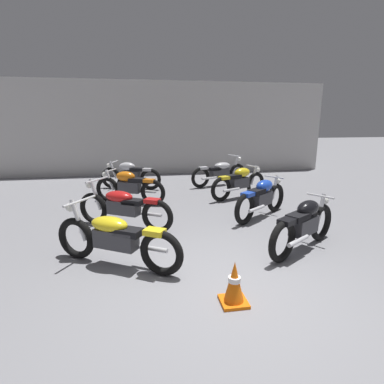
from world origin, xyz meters
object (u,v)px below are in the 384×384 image
object	(u,v)px
motorcycle_left_row_1	(123,207)
motorcycle_left_row_2	(129,186)
motorcycle_right_row_3	(220,172)
motorcycle_right_row_2	(239,182)
motorcycle_left_row_3	(130,175)
motorcycle_right_row_0	(304,224)
motorcycle_right_row_1	(262,198)
motorcycle_left_row_0	(115,238)
traffic_cone	(234,284)

from	to	relation	value
motorcycle_left_row_1	motorcycle_left_row_2	size ratio (longest dim) A/B	1.05
motorcycle_left_row_1	motorcycle_right_row_3	size ratio (longest dim) A/B	0.93
motorcycle_left_row_1	motorcycle_right_row_2	distance (m)	3.63
motorcycle_left_row_3	motorcycle_left_row_2	bearing A→B (deg)	-89.43
motorcycle_left_row_3	motorcycle_right_row_3	distance (m)	2.92
motorcycle_right_row_0	motorcycle_right_row_1	world-z (taller)	same
motorcycle_right_row_0	motorcycle_right_row_3	distance (m)	5.27
motorcycle_left_row_0	motorcycle_left_row_3	bearing A→B (deg)	89.03
motorcycle_left_row_1	traffic_cone	xyz separation A→B (m)	(1.41, -2.89, -0.19)
motorcycle_left_row_3	traffic_cone	xyz separation A→B (m)	(1.36, -6.51, -0.20)
motorcycle_right_row_3	traffic_cone	distance (m)	6.74
motorcycle_left_row_0	motorcycle_left_row_3	world-z (taller)	motorcycle_left_row_0
motorcycle_left_row_0	motorcycle_right_row_2	world-z (taller)	motorcycle_left_row_0
motorcycle_left_row_1	motorcycle_right_row_3	world-z (taller)	same
motorcycle_left_row_0	motorcycle_left_row_2	bearing A→B (deg)	88.28
motorcycle_left_row_0	motorcycle_right_row_1	world-z (taller)	motorcycle_left_row_0
motorcycle_left_row_1	motorcycle_right_row_0	bearing A→B (deg)	-27.91
motorcycle_left_row_2	motorcycle_right_row_3	size ratio (longest dim) A/B	0.89
motorcycle_right_row_0	motorcycle_right_row_3	xyz separation A→B (m)	(-0.05, 5.27, -0.01)
motorcycle_right_row_0	motorcycle_right_row_3	bearing A→B (deg)	90.59
motorcycle_right_row_0	traffic_cone	xyz separation A→B (m)	(-1.61, -1.29, -0.20)
motorcycle_left_row_2	traffic_cone	distance (m)	4.98
motorcycle_right_row_1	motorcycle_right_row_3	size ratio (longest dim) A/B	0.80
motorcycle_right_row_1	motorcycle_right_row_2	world-z (taller)	same
motorcycle_left_row_0	motorcycle_right_row_2	distance (m)	4.76
motorcycle_right_row_1	motorcycle_left_row_0	bearing A→B (deg)	-148.66
motorcycle_left_row_0	motorcycle_right_row_2	xyz separation A→B (m)	(3.11, 3.61, 0.01)
motorcycle_left_row_0	motorcycle_right_row_2	size ratio (longest dim) A/B	1.05
motorcycle_left_row_1	motorcycle_right_row_0	distance (m)	3.42
motorcycle_left_row_3	traffic_cone	world-z (taller)	motorcycle_left_row_3
motorcycle_left_row_1	motorcycle_right_row_2	size ratio (longest dim) A/B	1.05
motorcycle_right_row_2	motorcycle_left_row_0	bearing A→B (deg)	-130.78
motorcycle_right_row_1	motorcycle_right_row_2	bearing A→B (deg)	87.94
motorcycle_left_row_2	motorcycle_right_row_1	size ratio (longest dim) A/B	1.11
motorcycle_right_row_1	traffic_cone	size ratio (longest dim) A/B	3.04
motorcycle_left_row_3	motorcycle_left_row_1	bearing A→B (deg)	-90.79
motorcycle_right_row_1	motorcycle_right_row_3	world-z (taller)	motorcycle_right_row_3
motorcycle_left_row_3	motorcycle_right_row_2	size ratio (longest dim) A/B	1.03
motorcycle_left_row_2	motorcycle_left_row_0	bearing A→B (deg)	-91.72
motorcycle_left_row_0	motorcycle_right_row_2	bearing A→B (deg)	49.22
motorcycle_left_row_1	motorcycle_right_row_0	world-z (taller)	motorcycle_left_row_1
motorcycle_left_row_0	motorcycle_left_row_3	distance (m)	5.28
motorcycle_left_row_2	motorcycle_left_row_3	distance (m)	1.72
motorcycle_right_row_1	motorcycle_right_row_3	bearing A→B (deg)	90.66
motorcycle_left_row_2	motorcycle_right_row_1	distance (m)	3.40
motorcycle_left_row_2	motorcycle_right_row_1	world-z (taller)	same
motorcycle_left_row_2	motorcycle_right_row_0	world-z (taller)	same
motorcycle_right_row_3	traffic_cone	bearing A→B (deg)	-103.35
motorcycle_left_row_2	motorcycle_right_row_0	size ratio (longest dim) A/B	1.07
motorcycle_right_row_1	motorcycle_left_row_2	bearing A→B (deg)	149.88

